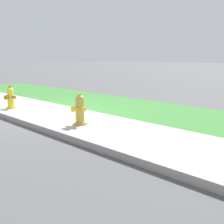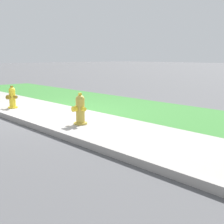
{
  "view_description": "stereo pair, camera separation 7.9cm",
  "coord_description": "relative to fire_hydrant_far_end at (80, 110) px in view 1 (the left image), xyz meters",
  "views": [
    {
      "loc": [
        7.14,
        -4.22,
        1.5
      ],
      "look_at": [
        2.61,
        -0.12,
        0.4
      ],
      "focal_mm": 50.0,
      "sensor_mm": 36.0,
      "label": 1
    },
    {
      "loc": [
        7.19,
        -4.16,
        1.5
      ],
      "look_at": [
        2.61,
        -0.12,
        0.4
      ],
      "focal_mm": 50.0,
      "sensor_mm": 36.0,
      "label": 2
    }
  ],
  "objects": [
    {
      "name": "ground_plane",
      "position": [
        -1.65,
        0.22,
        -0.34
      ],
      "size": [
        120.0,
        120.0,
        0.0
      ],
      "primitive_type": "plane",
      "color": "#515154"
    },
    {
      "name": "sidewalk_pavement",
      "position": [
        -1.65,
        0.22,
        -0.33
      ],
      "size": [
        18.0,
        2.09,
        0.01
      ],
      "primitive_type": "cube",
      "color": "#9E9993",
      "rests_on": "ground"
    },
    {
      "name": "grass_verge",
      "position": [
        -1.65,
        2.65,
        -0.33
      ],
      "size": [
        18.0,
        2.77,
        0.01
      ],
      "primitive_type": "cube",
      "color": "#387A33",
      "rests_on": "ground"
    },
    {
      "name": "street_curb",
      "position": [
        -1.65,
        -0.91,
        -0.28
      ],
      "size": [
        18.0,
        0.16,
        0.12
      ],
      "primitive_type": "cube",
      "color": "#9E9993",
      "rests_on": "ground"
    },
    {
      "name": "fire_hydrant_far_end",
      "position": [
        0.0,
        0.0,
        0.0
      ],
      "size": [
        0.38,
        0.35,
        0.71
      ],
      "rotation": [
        0.0,
        0.0,
        3.07
      ],
      "color": "gold",
      "rests_on": "ground"
    },
    {
      "name": "fire_hydrant_across_street",
      "position": [
        -3.08,
        -0.2,
        -0.02
      ],
      "size": [
        0.37,
        0.34,
        0.66
      ],
      "rotation": [
        0.0,
        0.0,
        3.43
      ],
      "color": "yellow",
      "rests_on": "ground"
    }
  ]
}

